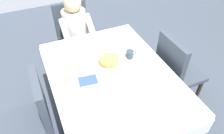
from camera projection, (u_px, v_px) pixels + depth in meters
name	position (u px, v px, depth m)	size (l,w,h in m)	color
ground_plane	(112.00, 120.00, 2.49)	(14.00, 14.00, 0.00)	#3D4756
dining_table_main	(112.00, 81.00, 2.05)	(1.12, 1.52, 0.74)	silver
chair_diner	(74.00, 33.00, 2.91)	(0.44, 0.45, 0.93)	#384251
diner_person	(76.00, 29.00, 2.72)	(0.40, 0.43, 1.12)	silver
chair_left_side	(34.00, 115.00, 1.90)	(0.45, 0.44, 0.93)	#384251
chair_right_side	(175.00, 69.00, 2.37)	(0.45, 0.44, 0.93)	#384251
plate_breakfast	(110.00, 63.00, 2.10)	(0.28, 0.28, 0.02)	white
breakfast_stack	(109.00, 61.00, 2.08)	(0.20, 0.20, 0.06)	tan
cup_coffee	(130.00, 54.00, 2.15)	(0.11, 0.08, 0.08)	#333D4C
syrup_pitcher	(83.00, 56.00, 2.14)	(0.08, 0.08, 0.07)	silver
fork_left_of_plate	(92.00, 70.00, 2.03)	(0.18, 0.01, 0.01)	silver
knife_right_of_plate	(128.00, 60.00, 2.14)	(0.20, 0.01, 0.01)	silver
spoon_near_edge	(122.00, 87.00, 1.87)	(0.15, 0.01, 0.01)	silver
napkin_folded	(88.00, 80.00, 1.93)	(0.17, 0.12, 0.01)	#334C7F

